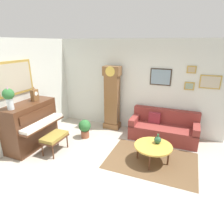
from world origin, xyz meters
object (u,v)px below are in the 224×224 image
Objects in this scene: grandfather_clock at (112,100)px; couch at (163,129)px; piano at (31,125)px; mantel_clock at (34,94)px; flower_vase at (9,96)px; piano_bench at (54,138)px; green_jug at (158,140)px; potted_plant at (85,127)px; coffee_table at (153,147)px.

couch is at bearing -4.51° from grandfather_clock.
piano is 0.82m from mantel_clock.
mantel_clock is at bearing -155.08° from couch.
flower_vase reaches higher than couch.
grandfather_clock reaches higher than piano.
flower_vase reaches higher than piano.
couch reaches higher than piano_bench.
green_jug is 2.21m from potted_plant.
green_jug is (3.25, 0.61, -0.09)m from piano.
piano is 3.79× the size of mantel_clock.
piano_bench is 1.25× the size of potted_plant.
couch is 2.16× the size of coffee_table.
potted_plant is at bearing 170.96° from green_jug.
couch is at bearing 90.62° from green_jug.
piano_bench is 2.47m from coffee_table.
piano_bench is at bearing -21.94° from mantel_clock.
mantel_clock is 0.66× the size of flower_vase.
piano is 1.64× the size of coffee_table.
grandfather_clock is (0.80, 1.94, 0.56)m from piano_bench.
mantel_clock is at bearing -147.34° from potted_plant.
couch reaches higher than green_jug.
flower_vase is (0.00, -0.51, 0.92)m from piano.
mantel_clock is at bearing 89.96° from flower_vase.
potted_plant reaches higher than coffee_table.
couch is 4.15m from flower_vase.
potted_plant is (-2.18, 0.35, -0.20)m from green_jug.
grandfather_clock is at bearing 50.64° from piano.
couch is at bearing 20.68° from potted_plant.
potted_plant is (-2.16, -0.82, 0.01)m from couch.
couch is 7.92× the size of green_jug.
piano_bench is (0.77, -0.04, -0.21)m from piano.
couch reaches higher than potted_plant.
couch is at bearing 24.92° from mantel_clock.
mantel_clock is (0.00, 0.27, 0.77)m from piano.
green_jug is (2.49, 0.65, 0.12)m from piano_bench.
coffee_table is at bearing 17.04° from flower_vase.
coffee_table is (1.62, -1.44, -0.56)m from grandfather_clock.
potted_plant is (1.07, 1.47, -1.21)m from flower_vase.
piano_bench is at bearing -112.25° from grandfather_clock.
green_jug is (1.69, -1.30, -0.44)m from grandfather_clock.
mantel_clock is 1.66m from potted_plant.
coffee_table is at bearing -115.46° from green_jug.
coffee_table is 0.20m from green_jug.
piano is at bearing -169.43° from green_jug.
flower_vase reaches higher than green_jug.
piano_bench is 0.80× the size of coffee_table.
grandfather_clock reaches higher than flower_vase.
grandfather_clock is 1.25m from potted_plant.
mantel_clock reaches higher than potted_plant.
piano_bench is at bearing -168.25° from coffee_table.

